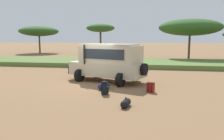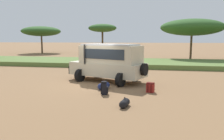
{
  "view_description": "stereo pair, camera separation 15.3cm",
  "coord_description": "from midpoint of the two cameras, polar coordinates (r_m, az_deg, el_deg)",
  "views": [
    {
      "loc": [
        3.43,
        -12.8,
        2.74
      ],
      "look_at": [
        1.3,
        -0.69,
        1.0
      ],
      "focal_mm": 35.0,
      "sensor_mm": 36.0,
      "label": 1
    },
    {
      "loc": [
        3.58,
        -12.77,
        2.74
      ],
      "look_at": [
        1.3,
        -0.69,
        1.0
      ],
      "focal_mm": 35.0,
      "sensor_mm": 36.0,
      "label": 2
    }
  ],
  "objects": [
    {
      "name": "ground_plane",
      "position": [
        13.53,
        -4.58,
        -3.65
      ],
      "size": [
        320.0,
        320.0,
        0.0
      ],
      "primitive_type": "plane",
      "color": "olive"
    },
    {
      "name": "grass_bank",
      "position": [
        23.76,
        2.12,
        1.96
      ],
      "size": [
        120.0,
        7.0,
        0.44
      ],
      "color": "#5B7538",
      "rests_on": "ground_plane"
    },
    {
      "name": "safari_vehicle",
      "position": [
        14.1,
        -0.52,
        2.17
      ],
      "size": [
        5.42,
        3.74,
        2.44
      ],
      "color": "beige",
      "rests_on": "ground_plane"
    },
    {
      "name": "backpack_beside_front_wheel",
      "position": [
        11.53,
        10.37,
        -4.54
      ],
      "size": [
        0.44,
        0.43,
        0.52
      ],
      "color": "maroon",
      "rests_on": "ground_plane"
    },
    {
      "name": "backpack_cluster_center",
      "position": [
        10.91,
        -1.61,
        -4.77
      ],
      "size": [
        0.4,
        0.37,
        0.66
      ],
      "color": "black",
      "rests_on": "ground_plane"
    },
    {
      "name": "duffel_bag_low_black_case",
      "position": [
        12.07,
        -1.79,
        -4.15
      ],
      "size": [
        0.58,
        0.84,
        0.48
      ],
      "color": "navy",
      "rests_on": "ground_plane"
    },
    {
      "name": "duffel_bag_soft_canvas",
      "position": [
        9.0,
        3.79,
        -8.64
      ],
      "size": [
        0.39,
        0.77,
        0.41
      ],
      "color": "black",
      "rests_on": "ground_plane"
    },
    {
      "name": "acacia_tree_left_mid",
      "position": [
        45.56,
        -17.9,
        9.59
      ],
      "size": [
        7.45,
        7.75,
        5.23
      ],
      "color": "brown",
      "rests_on": "ground_plane"
    },
    {
      "name": "acacia_tree_centre_back",
      "position": [
        41.36,
        -2.42,
        10.85
      ],
      "size": [
        5.31,
        4.55,
        5.55
      ],
      "color": "brown",
      "rests_on": "ground_plane"
    },
    {
      "name": "acacia_tree_right_mid",
      "position": [
        29.26,
        20.31,
        10.4
      ],
      "size": [
        7.69,
        6.56,
        5.22
      ],
      "color": "brown",
      "rests_on": "ground_plane"
    }
  ]
}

